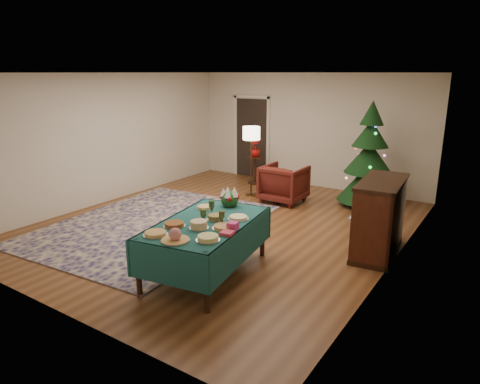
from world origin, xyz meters
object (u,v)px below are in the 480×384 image
Objects in this scene: floor_lamp at (251,138)px; christmas_tree at (369,160)px; armchair at (284,182)px; side_table at (255,170)px; piano at (379,218)px; buffet_table at (206,232)px; gift_box at (233,226)px; potted_plant at (255,152)px.

christmas_tree is at bearing 16.98° from floor_lamp.
armchair is 1.21m from floor_lamp.
floor_lamp is at bearing 1.05° from armchair.
armchair is at bearing -36.52° from side_table.
floor_lamp reaches higher than piano.
buffet_table is at bearing -65.98° from side_table.
christmas_tree is (0.36, 4.42, 0.16)m from gift_box.
buffet_table reaches higher than side_table.
armchair is at bearing -36.52° from potted_plant.
potted_plant is at bearing 180.00° from side_table.
floor_lamp reaches higher than side_table.
gift_box is at bearing -61.58° from potted_plant.
buffet_table is at bearing -65.98° from potted_plant.
armchair is (-0.73, 3.66, -0.17)m from buffet_table.
christmas_tree is at bearing 111.41° from piano.
christmas_tree reaches higher than armchair.
floor_lamp is 1.52m from side_table.
floor_lamp is at bearing 113.07° from buffet_table.
buffet_table is 4.67× the size of potted_plant.
buffet_table is 2.67m from piano.
piano is (1.29, 2.07, -0.25)m from gift_box.
armchair is at bearing 146.55° from piano.
christmas_tree is at bearing -155.56° from armchair.
piano reaches higher than armchair.
floor_lamp is 3.77m from piano.
gift_box is 0.18× the size of side_table.
potted_plant reaches higher than buffet_table.
christmas_tree is at bearing 85.29° from gift_box.
christmas_tree is (2.91, -0.28, 0.65)m from side_table.
christmas_tree is (0.84, 4.37, 0.36)m from buffet_table.
floor_lamp is 3.45× the size of potted_plant.
potted_plant is at bearing 114.02° from buffet_table.
buffet_table is 1.52× the size of piano.
gift_box is 0.06× the size of christmas_tree.
side_table is at bearing 117.31° from floor_lamp.
floor_lamp reaches higher than gift_box.
potted_plant is (-2.07, 4.65, 0.19)m from buffet_table.
side_table is 4.66m from piano.
gift_box is 3.92m from armchair.
christmas_tree is 1.56× the size of piano.
armchair is at bearing 101.25° from buffet_table.
potted_plant is (-2.55, 4.71, -0.01)m from gift_box.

